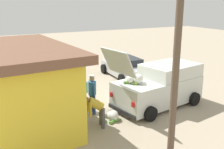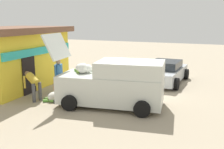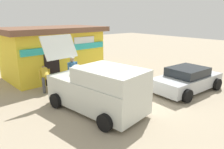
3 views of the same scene
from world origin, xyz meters
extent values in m
plane|color=tan|center=(0.00, 0.00, 0.00)|extent=(60.00, 60.00, 0.00)
cube|color=yellow|center=(-0.45, 6.28, 1.42)|extent=(5.97, 3.80, 2.84)
cube|color=#2DB7B2|center=(-0.32, 4.54, 1.99)|extent=(5.43, 0.54, 0.36)
cube|color=black|center=(-1.34, 4.49, 1.00)|extent=(0.90, 0.13, 2.00)
cube|color=white|center=(0.94, 4.66, 2.27)|extent=(1.50, 0.18, 0.60)
cube|color=brown|center=(-0.45, 6.28, 3.00)|extent=(6.62, 4.45, 0.31)
cube|color=silver|center=(-1.35, 0.15, 0.74)|extent=(2.58, 4.48, 1.13)
cube|color=silver|center=(-1.21, -0.64, 1.61)|extent=(2.23, 2.89, 0.60)
cube|color=black|center=(-1.00, -1.88, 1.58)|extent=(1.59, 0.35, 0.45)
cube|color=silver|center=(-1.76, 2.48, 2.42)|extent=(1.76, 0.84, 1.06)
ellipsoid|color=silver|center=(-1.37, 1.22, 1.49)|extent=(0.43, 0.36, 0.36)
ellipsoid|color=silver|center=(-1.34, 1.63, 1.49)|extent=(0.44, 0.36, 0.36)
ellipsoid|color=silver|center=(-1.53, 1.38, 1.52)|extent=(0.52, 0.44, 0.44)
cylinder|color=#589447|center=(-1.04, 1.35, 1.37)|extent=(0.20, 0.28, 0.12)
cylinder|color=#559436|center=(-1.32, 1.84, 1.36)|extent=(0.22, 0.25, 0.11)
cylinder|color=#5E9940|center=(-1.15, 1.53, 1.37)|extent=(0.13, 0.23, 0.12)
cylinder|color=olive|center=(-1.61, 1.59, 1.36)|extent=(0.26, 0.26, 0.11)
cube|color=black|center=(-1.72, 2.27, 0.25)|extent=(1.77, 0.39, 0.16)
cube|color=red|center=(-2.44, 2.15, 0.80)|extent=(0.15, 0.08, 0.20)
cube|color=red|center=(-1.00, 2.40, 0.80)|extent=(0.15, 0.08, 0.20)
cylinder|color=black|center=(-2.10, -1.44, 0.31)|extent=(0.32, 0.65, 0.62)
cylinder|color=black|center=(-0.11, -1.09, 0.31)|extent=(0.32, 0.65, 0.62)
cylinder|color=black|center=(-2.59, 1.39, 0.31)|extent=(0.32, 0.65, 0.62)
cylinder|color=black|center=(-0.60, 1.74, 0.31)|extent=(0.32, 0.65, 0.62)
cube|color=#B2B7BC|center=(3.66, -0.95, 0.49)|extent=(4.06, 1.88, 0.64)
cube|color=#1E2328|center=(3.66, -0.95, 1.03)|extent=(1.97, 1.61, 0.44)
cylinder|color=black|center=(2.33, 0.04, 0.31)|extent=(0.63, 0.24, 0.63)
cylinder|color=black|center=(2.27, -1.86, 0.31)|extent=(0.63, 0.24, 0.63)
cylinder|color=black|center=(5.05, -0.04, 0.31)|extent=(0.63, 0.24, 0.63)
cylinder|color=black|center=(4.99, -1.94, 0.31)|extent=(0.63, 0.24, 0.63)
cylinder|color=navy|center=(-0.58, 3.19, 0.42)|extent=(0.15, 0.15, 0.84)
cylinder|color=navy|center=(-0.92, 3.20, 0.42)|extent=(0.15, 0.15, 0.84)
cylinder|color=#3872B2|center=(-0.75, 3.19, 1.14)|extent=(0.35, 0.35, 0.60)
sphere|color=tan|center=(-0.75, 3.19, 1.56)|extent=(0.23, 0.23, 0.23)
cylinder|color=silver|center=(-0.75, 3.19, 1.69)|extent=(0.25, 0.25, 0.05)
cylinder|color=#3872B2|center=(-0.51, 3.18, 1.16)|extent=(0.09, 0.09, 0.57)
cylinder|color=#3872B2|center=(-0.99, 3.20, 1.16)|extent=(0.09, 0.09, 0.57)
cylinder|color=#4C4C51|center=(-2.32, 3.40, 0.41)|extent=(0.15, 0.15, 0.82)
cylinder|color=#4C4C51|center=(-1.98, 3.34, 0.41)|extent=(0.15, 0.15, 0.82)
cylinder|color=gold|center=(-2.10, 3.61, 0.97)|extent=(0.46, 0.72, 0.59)
sphere|color=#8C6647|center=(-2.03, 3.95, 1.17)|extent=(0.22, 0.22, 0.22)
cylinder|color=gold|center=(-2.29, 3.90, 0.84)|extent=(0.09, 0.09, 0.55)
cylinder|color=gold|center=(-1.82, 3.81, 0.84)|extent=(0.09, 0.09, 0.55)
ellipsoid|color=silver|center=(-1.80, 2.72, 0.20)|extent=(0.72, 0.61, 0.40)
cylinder|color=#60A23C|center=(-2.02, 2.67, 0.06)|extent=(0.14, 0.25, 0.12)
cylinder|color=#61AC3E|center=(-2.12, 2.93, 0.06)|extent=(0.22, 0.26, 0.12)
cylinder|color=olive|center=(-1.78, 3.10, 0.06)|extent=(0.35, 0.17, 0.13)
cylinder|color=#BF3F33|center=(1.59, 3.39, 0.20)|extent=(0.33, 0.33, 0.41)
cylinder|color=brown|center=(-5.34, 2.58, 2.60)|extent=(0.20, 0.20, 5.20)
camera|label=1|loc=(-10.83, 7.28, 4.76)|focal=42.46mm
camera|label=2|loc=(-10.76, -4.15, 3.51)|focal=41.52mm
camera|label=3|loc=(-5.87, -6.46, 3.78)|focal=33.00mm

